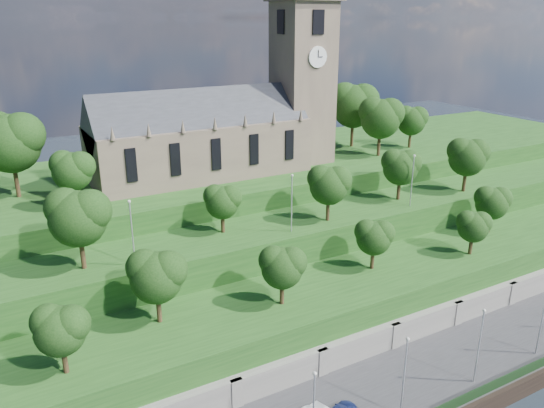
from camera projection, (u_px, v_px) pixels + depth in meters
promenade at (391, 395)px, 54.41m from camera, size 160.00×12.00×2.00m
retaining_wall at (356, 352)px, 58.83m from camera, size 160.00×2.10×5.00m
embankment_lower at (325, 315)px, 63.30m from camera, size 160.00×12.00×8.00m
embankment_upper at (279, 265)px, 71.68m from camera, size 160.00×10.00×12.00m
hilltop at (217, 209)px, 88.47m from camera, size 160.00×32.00×15.00m
church at (228, 123)px, 80.54m from camera, size 38.60×12.35×27.60m
trees_lower at (313, 251)px, 59.83m from camera, size 64.35×8.91×8.00m
trees_upper at (313, 181)px, 69.07m from camera, size 63.48×7.92×9.04m
trees_hilltop at (242, 124)px, 81.75m from camera, size 78.33×16.36×11.69m
lamp_posts_promenade at (404, 372)px, 48.65m from camera, size 60.36×0.36×8.56m
lamp_posts_upper at (292, 199)px, 65.77m from camera, size 40.36×0.36×7.57m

